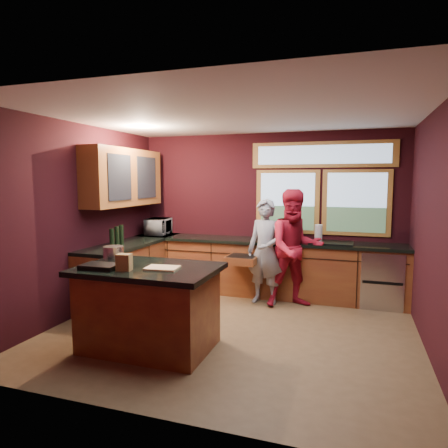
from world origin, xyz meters
The scene contains 14 objects.
floor centered at (0.00, 0.00, 0.00)m, with size 4.50×4.50×0.00m, color brown.
room_shell centered at (-0.60, 0.32, 1.80)m, with size 4.52×4.02×2.71m.
back_counter centered at (0.20, 1.70, 0.46)m, with size 4.50×0.64×0.93m.
left_counter centered at (-1.95, 0.85, 0.47)m, with size 0.64×2.30×0.93m.
island centered at (-0.75, -0.80, 0.48)m, with size 1.55×1.05×0.95m.
person_grey centered at (0.15, 1.25, 0.81)m, with size 0.59×0.39×1.63m, color slate.
person_red centered at (0.60, 1.25, 0.89)m, with size 0.86×0.67×1.78m, color maroon.
microwave centered at (-1.92, 1.70, 1.08)m, with size 0.53×0.36×0.29m, color #999999.
potted_plant centered at (0.45, 1.75, 1.13)m, with size 0.36×0.31×0.40m, color #999999.
paper_towel centered at (0.90, 1.70, 1.07)m, with size 0.12×0.12×0.28m, color white.
cutting_board centered at (-0.55, -0.85, 0.95)m, with size 0.35×0.25×0.02m, color tan.
stock_pot centered at (-1.30, -0.65, 1.03)m, with size 0.24×0.24×0.18m, color silver.
paper_bag centered at (-0.90, -1.05, 1.03)m, with size 0.15×0.12×0.18m, color brown.
black_tray centered at (-1.20, -1.05, 0.97)m, with size 0.40×0.28×0.05m, color black.
Camera 1 is at (1.44, -4.70, 1.92)m, focal length 32.00 mm.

